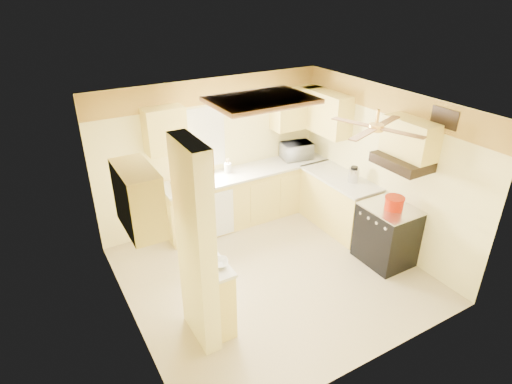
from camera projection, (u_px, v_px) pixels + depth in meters
floor at (272, 274)px, 6.27m from camera, size 4.00×4.00×0.00m
ceiling at (275, 107)px, 5.14m from camera, size 4.00×4.00×0.00m
wall_back at (213, 153)px, 7.17m from camera, size 4.00×0.00×4.00m
wall_front at (375, 276)px, 4.24m from camera, size 4.00×0.00×4.00m
wall_left at (123, 240)px, 4.81m from camera, size 0.00×3.80×3.80m
wall_right at (383, 169)px, 6.60m from camera, size 0.00×3.80×3.80m
wallpaper_border at (211, 91)px, 6.68m from camera, size 4.00×0.02×0.40m
partition_column at (196, 248)px, 4.68m from camera, size 0.20×0.70×2.50m
partition_ledge at (217, 298)px, 5.14m from camera, size 0.25×0.55×0.90m
ledge_top at (215, 266)px, 4.92m from camera, size 0.28×0.58×0.04m
lower_cabinets_back at (248, 196)px, 7.53m from camera, size 3.00×0.60×0.90m
lower_cabinets_right at (338, 203)px, 7.29m from camera, size 0.60×1.40×0.90m
countertop_back at (248, 172)px, 7.31m from camera, size 3.04×0.64×0.04m
countertop_right at (340, 178)px, 7.07m from camera, size 0.64×1.44×0.04m
dishwasher_panel at (217, 215)px, 6.96m from camera, size 0.58×0.02×0.80m
window at (199, 139)px, 6.91m from camera, size 0.92×0.02×1.02m
upper_cab_back_left at (165, 130)px, 6.38m from camera, size 0.60×0.35×0.70m
upper_cab_back_right at (297, 108)px, 7.46m from camera, size 0.90×0.35×0.70m
upper_cab_right at (326, 112)px, 7.22m from camera, size 0.35×1.00×0.70m
upper_cab_left_wall at (138, 199)px, 4.42m from camera, size 0.35×0.75×0.70m
upper_cab_over_stove at (410, 138)px, 5.78m from camera, size 0.35×0.76×0.52m
stove at (387, 234)px, 6.39m from camera, size 0.68×0.77×0.92m
range_hood at (402, 162)px, 5.89m from camera, size 0.50×0.76×0.14m
poster_menu at (202, 197)px, 4.46m from camera, size 0.02×0.42×0.57m
poster_nashville at (206, 249)px, 4.75m from camera, size 0.02×0.42×0.57m
ceiling_light_panel at (261, 100)px, 5.59m from camera, size 1.35×0.95×0.06m
ceiling_fan at (376, 127)px, 5.14m from camera, size 1.15×1.15×0.26m
vent_grate at (445, 118)px, 5.42m from camera, size 0.02×0.40×0.25m
microwave at (297, 151)px, 7.73m from camera, size 0.58×0.44×0.30m
bowl at (218, 263)px, 4.89m from camera, size 0.30×0.30×0.06m
dutch_oven at (394, 203)px, 6.11m from camera, size 0.28×0.28×0.19m
kettle at (354, 175)px, 6.86m from camera, size 0.17×0.17×0.26m
dish_rack at (184, 180)px, 6.77m from camera, size 0.39×0.29×0.22m
utensil_crock at (228, 168)px, 7.21m from camera, size 0.12×0.12×0.24m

